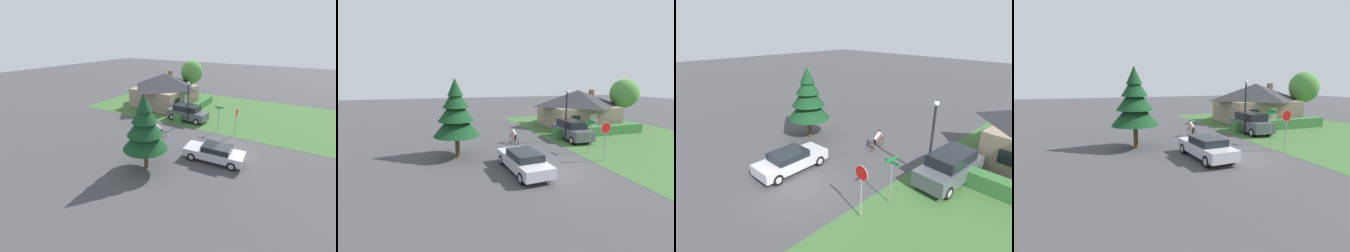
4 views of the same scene
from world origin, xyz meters
TOP-DOWN VIEW (x-y plane):
  - ground_plane at (0.00, 0.00)m, footprint 140.00×140.00m
  - grass_verge_right at (11.43, 4.00)m, footprint 16.00×36.00m
  - cottage_house at (10.33, 12.80)m, footprint 9.19×8.26m
  - hedge_row at (9.43, 7.44)m, footprint 10.81×0.90m
  - sedan_left_lane at (-1.98, 0.74)m, footprint 2.09×4.81m
  - cyclist at (-0.25, 7.22)m, footprint 0.44×1.81m
  - parked_suv_right at (5.58, 6.84)m, footprint 2.20×4.93m
  - stop_sign at (4.13, 0.71)m, footprint 0.79×0.07m
  - street_lamp at (4.53, 6.29)m, footprint 0.32×0.32m
  - street_name_sign at (4.42, 2.62)m, footprint 0.90×0.90m
  - conifer_tall_near at (-5.60, 4.91)m, footprint 3.37×3.37m
  - deciduous_tree_right at (16.17, 11.28)m, footprint 3.48×3.48m

SIDE VIEW (x-z plane):
  - ground_plane at x=0.00m, z-range 0.00..0.00m
  - grass_verge_right at x=11.43m, z-range 0.00..0.01m
  - hedge_row at x=9.43m, z-range 0.00..1.00m
  - cyclist at x=-0.25m, z-range -0.03..1.47m
  - sedan_left_lane at x=-1.98m, z-range 0.03..1.42m
  - parked_suv_right at x=5.58m, z-range 0.01..1.91m
  - street_name_sign at x=4.42m, z-range 0.51..3.15m
  - stop_sign at x=4.13m, z-range 0.62..3.45m
  - cottage_house at x=10.33m, z-range 0.08..4.65m
  - street_lamp at x=4.53m, z-range 0.48..5.43m
  - conifer_tall_near at x=-5.60m, z-range 0.36..6.21m
  - deciduous_tree_right at x=16.17m, z-range 1.14..7.09m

